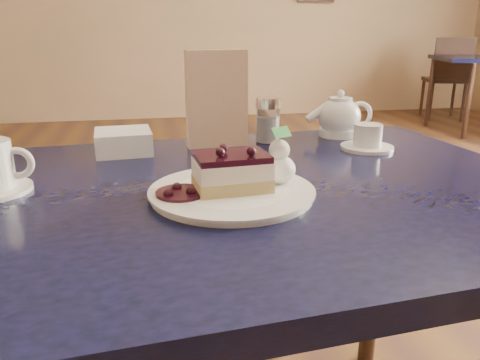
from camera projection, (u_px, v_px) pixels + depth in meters
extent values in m
cube|color=black|center=(225.00, 197.00, 0.83)|extent=(1.27, 0.90, 0.04)
cylinder|color=black|center=(375.00, 261.00, 1.40)|extent=(0.05, 0.05, 0.71)
cylinder|color=white|center=(232.00, 193.00, 0.77)|extent=(0.27, 0.27, 0.01)
cube|color=tan|center=(232.00, 183.00, 0.77)|extent=(0.13, 0.09, 0.02)
cube|color=white|center=(232.00, 168.00, 0.76)|extent=(0.12, 0.09, 0.03)
cube|color=black|center=(232.00, 157.00, 0.76)|extent=(0.12, 0.09, 0.01)
ellipsoid|color=white|center=(279.00, 169.00, 0.80)|extent=(0.06, 0.06, 0.05)
cylinder|color=black|center=(181.00, 193.00, 0.74)|extent=(0.08, 0.08, 0.01)
torus|color=white|center=(17.00, 163.00, 0.79)|extent=(0.06, 0.01, 0.06)
cylinder|color=white|center=(367.00, 147.00, 1.08)|extent=(0.12, 0.12, 0.01)
cylinder|color=white|center=(368.00, 135.00, 1.07)|extent=(0.06, 0.06, 0.05)
ellipsoid|color=white|center=(339.00, 118.00, 1.20)|extent=(0.11, 0.11, 0.09)
cylinder|color=white|center=(340.00, 97.00, 1.18)|extent=(0.06, 0.06, 0.01)
cylinder|color=white|center=(311.00, 119.00, 1.19)|extent=(0.06, 0.02, 0.05)
cube|color=beige|center=(217.00, 99.00, 1.07)|extent=(0.14, 0.04, 0.22)
cylinder|color=white|center=(268.00, 125.00, 1.13)|extent=(0.06, 0.06, 0.09)
cylinder|color=silver|center=(268.00, 102.00, 1.11)|extent=(0.06, 0.06, 0.03)
cube|color=white|center=(124.00, 142.00, 1.04)|extent=(0.13, 0.13, 0.05)
cylinder|color=black|center=(468.00, 102.00, 4.46)|extent=(0.04, 0.04, 0.72)
cylinder|color=black|center=(430.00, 93.00, 5.07)|extent=(0.04, 0.04, 0.72)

